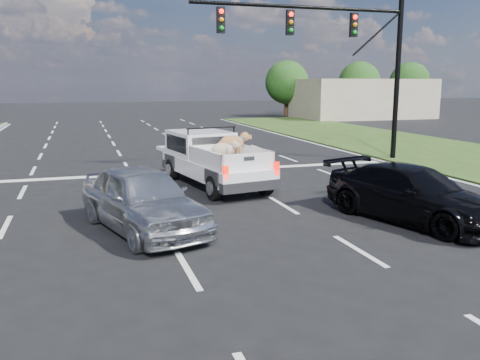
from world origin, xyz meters
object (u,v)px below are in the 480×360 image
object	(u,v)px
pickup_truck	(212,158)
traffic_signal	(348,47)
silver_sedan	(142,199)
black_coupe	(413,194)

from	to	relation	value
pickup_truck	traffic_signal	bearing A→B (deg)	16.29
silver_sedan	pickup_truck	bearing A→B (deg)	41.84
traffic_signal	black_coupe	bearing A→B (deg)	-109.05
silver_sedan	black_coupe	world-z (taller)	silver_sedan
silver_sedan	black_coupe	xyz separation A→B (m)	(6.33, -1.16, -0.07)
pickup_truck	silver_sedan	xyz separation A→B (m)	(-2.78, -4.51, -0.15)
traffic_signal	silver_sedan	distance (m)	12.81
traffic_signal	black_coupe	distance (m)	10.24
traffic_signal	pickup_truck	bearing A→B (deg)	-153.99
traffic_signal	pickup_truck	xyz separation A→B (m)	(-6.61, -3.23, -3.84)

